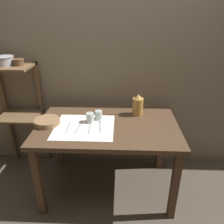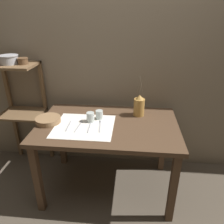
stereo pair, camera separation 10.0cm
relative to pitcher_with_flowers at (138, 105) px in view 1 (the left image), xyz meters
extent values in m
plane|color=brown|center=(-0.28, -0.21, -0.85)|extent=(12.00, 12.00, 0.00)
cube|color=#7A6B56|center=(-0.28, 0.31, 0.35)|extent=(7.00, 0.06, 2.40)
cube|color=#4C3523|center=(-0.28, -0.21, -0.12)|extent=(1.28, 0.81, 0.04)
cube|color=#4C3523|center=(-0.86, -0.55, -0.49)|extent=(0.06, 0.06, 0.71)
cube|color=#4C3523|center=(0.29, -0.55, -0.49)|extent=(0.06, 0.06, 0.71)
cube|color=#4C3523|center=(-0.86, 0.14, -0.49)|extent=(0.06, 0.06, 0.71)
cube|color=#4C3523|center=(0.29, 0.14, -0.49)|extent=(0.06, 0.06, 0.71)
cube|color=brown|center=(-1.26, 0.09, 0.35)|extent=(0.45, 0.34, 0.02)
cube|color=brown|center=(-1.26, 0.09, -0.18)|extent=(0.45, 0.34, 0.02)
cube|color=brown|center=(-1.46, 0.24, -0.24)|extent=(0.04, 0.04, 1.20)
cube|color=brown|center=(-1.05, 0.24, -0.24)|extent=(0.04, 0.04, 1.20)
cube|color=white|center=(-0.49, -0.27, -0.10)|extent=(0.52, 0.47, 0.00)
cylinder|color=#B7843D|center=(0.00, 0.00, -0.01)|extent=(0.10, 0.10, 0.17)
cone|color=#B7843D|center=(0.00, 0.00, 0.09)|extent=(0.08, 0.08, 0.04)
cylinder|color=brown|center=(-0.02, 0.01, 0.19)|extent=(0.04, 0.03, 0.15)
cylinder|color=brown|center=(0.01, 0.02, 0.22)|extent=(0.04, 0.02, 0.21)
cylinder|color=brown|center=(0.01, 0.01, 0.21)|extent=(0.05, 0.02, 0.19)
cylinder|color=#8E6B47|center=(-0.83, -0.23, -0.08)|extent=(0.23, 0.23, 0.05)
cylinder|color=#B7C1BC|center=(-0.44, -0.18, -0.05)|extent=(0.07, 0.07, 0.09)
cylinder|color=#B7C1BC|center=(-0.37, -0.12, -0.05)|extent=(0.07, 0.07, 0.08)
cube|color=#A8A8AD|center=(-0.62, -0.29, -0.09)|extent=(0.02, 0.19, 0.00)
cube|color=#A8A8AD|center=(-0.53, -0.30, -0.09)|extent=(0.03, 0.19, 0.00)
sphere|color=#A8A8AD|center=(-0.52, -0.21, -0.09)|extent=(0.02, 0.02, 0.02)
cube|color=#A8A8AD|center=(-0.43, -0.30, -0.09)|extent=(0.02, 0.19, 0.00)
cube|color=#A8A8AD|center=(-0.34, -0.28, -0.09)|extent=(0.03, 0.19, 0.00)
sphere|color=#A8A8AD|center=(-0.35, -0.19, -0.09)|extent=(0.02, 0.02, 0.02)
cylinder|color=#A8A8AD|center=(-1.28, 0.09, 0.40)|extent=(0.17, 0.17, 0.09)
cylinder|color=#A8A8AD|center=(-1.28, 0.09, 0.44)|extent=(0.18, 0.18, 0.01)
cylinder|color=brown|center=(-1.14, 0.09, 0.39)|extent=(0.10, 0.10, 0.06)
cylinder|color=brown|center=(-1.14, 0.09, 0.42)|extent=(0.10, 0.10, 0.01)
camera|label=1|loc=(-0.17, -1.95, 0.84)|focal=35.00mm
camera|label=2|loc=(-0.07, -1.95, 0.84)|focal=35.00mm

